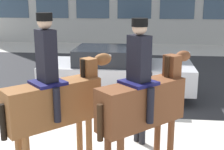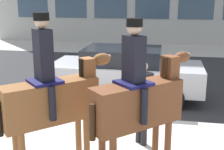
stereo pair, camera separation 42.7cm
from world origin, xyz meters
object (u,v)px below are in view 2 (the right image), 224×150
object	(u,v)px
mounted_horse_companion	(139,100)
street_car_near_lane	(125,72)
pedestrian_bystander	(142,97)
mounted_horse_lead	(52,97)

from	to	relation	value
mounted_horse_companion	street_car_near_lane	xyz separation A→B (m)	(-0.81, 4.32, -0.62)
mounted_horse_companion	pedestrian_bystander	distance (m)	1.40
mounted_horse_lead	mounted_horse_companion	distance (m)	1.40
mounted_horse_lead	pedestrian_bystander	distance (m)	1.95
mounted_horse_lead	pedestrian_bystander	world-z (taller)	mounted_horse_lead
mounted_horse_companion	pedestrian_bystander	xyz separation A→B (m)	(-0.06, 1.35, -0.38)
mounted_horse_lead	mounted_horse_companion	world-z (taller)	mounted_horse_lead
street_car_near_lane	mounted_horse_lead	bearing A→B (deg)	-97.73
pedestrian_bystander	street_car_near_lane	xyz separation A→B (m)	(-0.75, 2.97, -0.23)
mounted_horse_companion	street_car_near_lane	size ratio (longest dim) A/B	0.60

